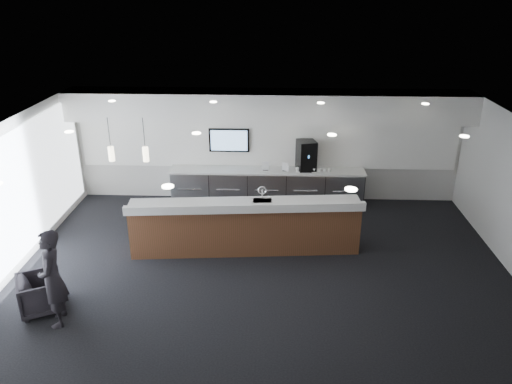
{
  "coord_description": "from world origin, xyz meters",
  "views": [
    {
      "loc": [
        0.21,
        -8.52,
        5.46
      ],
      "look_at": [
        -0.19,
        1.3,
        1.3
      ],
      "focal_mm": 35.0,
      "sensor_mm": 36.0,
      "label": 1
    }
  ],
  "objects_px": {
    "service_counter": "(245,226)",
    "armchair": "(41,293)",
    "coffee_machine": "(306,155)"
  },
  "relations": [
    {
      "from": "coffee_machine",
      "to": "armchair",
      "type": "bearing_deg",
      "value": -149.28
    },
    {
      "from": "service_counter",
      "to": "coffee_machine",
      "type": "relative_size",
      "value": 6.52
    },
    {
      "from": "coffee_machine",
      "to": "armchair",
      "type": "height_order",
      "value": "coffee_machine"
    },
    {
      "from": "service_counter",
      "to": "coffee_machine",
      "type": "xyz_separation_m",
      "value": [
        1.42,
        2.61,
        0.76
      ]
    },
    {
      "from": "coffee_machine",
      "to": "armchair",
      "type": "relative_size",
      "value": 1.02
    },
    {
      "from": "service_counter",
      "to": "armchair",
      "type": "bearing_deg",
      "value": -151.49
    },
    {
      "from": "armchair",
      "to": "service_counter",
      "type": "bearing_deg",
      "value": -84.77
    },
    {
      "from": "service_counter",
      "to": "coffee_machine",
      "type": "bearing_deg",
      "value": 56.48
    },
    {
      "from": "service_counter",
      "to": "armchair",
      "type": "distance_m",
      "value": 4.21
    },
    {
      "from": "service_counter",
      "to": "coffee_machine",
      "type": "distance_m",
      "value": 3.06
    }
  ]
}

